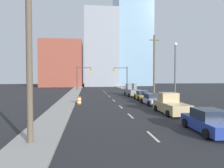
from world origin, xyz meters
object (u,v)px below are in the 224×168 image
object	(u,v)px
traffic_signal_left	(81,75)
sedan_blue	(209,122)
traffic_signal_right	(123,75)
utility_pole_right_mid	(154,66)
street_lamp	(175,69)
traffic_barrel	(79,100)
sedan_silver	(152,99)
pickup_truck_tan	(171,105)
pickup_truck_gray	(132,91)
utility_pole_left_near	(29,55)
sedan_yellow	(143,96)

from	to	relation	value
traffic_signal_left	sedan_blue	xyz separation A→B (m)	(9.41, -43.02, -3.29)
traffic_signal_right	utility_pole_right_mid	world-z (taller)	utility_pole_right_mid
traffic_signal_right	street_lamp	xyz separation A→B (m)	(1.64, -29.99, 0.62)
traffic_barrel	sedan_silver	size ratio (longest dim) A/B	0.20
traffic_signal_left	street_lamp	world-z (taller)	street_lamp
sedan_blue	traffic_signal_left	bearing A→B (deg)	104.30
traffic_signal_right	pickup_truck_tan	bearing A→B (deg)	-91.90
street_lamp	pickup_truck_tan	world-z (taller)	street_lamp
sedan_silver	pickup_truck_gray	xyz separation A→B (m)	(-0.00, 12.50, 0.26)
street_lamp	pickup_truck_gray	xyz separation A→B (m)	(-2.70, 13.51, -3.69)
utility_pole_right_mid	utility_pole_left_near	bearing A→B (deg)	-121.29
traffic_signal_right	sedan_yellow	size ratio (longest dim) A/B	1.37
sedan_yellow	sedan_silver	bearing A→B (deg)	-90.52
utility_pole_left_near	utility_pole_right_mid	xyz separation A→B (m)	(13.97, 22.98, 0.51)
utility_pole_right_mid	pickup_truck_tan	xyz separation A→B (m)	(-2.75, -14.17, -4.50)
sedan_yellow	utility_pole_left_near	bearing A→B (deg)	-117.43
utility_pole_left_near	sedan_silver	world-z (taller)	utility_pole_left_near
utility_pole_right_mid	traffic_barrel	world-z (taller)	utility_pole_right_mid
utility_pole_right_mid	sedan_silver	size ratio (longest dim) A/B	2.20
sedan_blue	sedan_yellow	world-z (taller)	sedan_blue
traffic_signal_right	pickup_truck_tan	world-z (taller)	traffic_signal_right
sedan_blue	utility_pole_left_near	bearing A→B (deg)	-170.35
traffic_barrel	sedan_blue	distance (m)	17.94
utility_pole_left_near	utility_pole_right_mid	distance (m)	26.90
sedan_blue	pickup_truck_tan	bearing A→B (deg)	89.70
sedan_blue	traffic_barrel	bearing A→B (deg)	122.02
utility_pole_right_mid	pickup_truck_gray	size ratio (longest dim) A/B	1.69
sedan_blue	pickup_truck_gray	distance (m)	26.55
traffic_signal_right	sedan_yellow	bearing A→B (deg)	-92.12
sedan_yellow	pickup_truck_gray	world-z (taller)	pickup_truck_gray
traffic_signal_right	pickup_truck_tan	distance (m)	35.84
traffic_barrel	street_lamp	xyz separation A→B (m)	(12.09, -2.50, 4.13)
pickup_truck_tan	sedan_yellow	size ratio (longest dim) A/B	1.21
utility_pole_right_mid	sedan_silver	xyz separation A→B (m)	(-2.63, -7.46, -4.66)
utility_pole_right_mid	sedan_yellow	bearing A→B (deg)	-139.37
traffic_barrel	pickup_truck_tan	size ratio (longest dim) A/B	0.17
traffic_barrel	sedan_silver	xyz separation A→B (m)	(9.40, -1.48, 0.18)
traffic_signal_left	utility_pole_right_mid	distance (m)	24.89
sedan_yellow	pickup_truck_gray	xyz separation A→B (m)	(-0.19, 7.13, 0.26)
traffic_signal_left	pickup_truck_gray	size ratio (longest dim) A/B	1.01
traffic_signal_right	pickup_truck_gray	bearing A→B (deg)	-93.70
sedan_silver	traffic_signal_right	bearing A→B (deg)	84.92
traffic_signal_left	pickup_truck_tan	size ratio (longest dim) A/B	1.13
sedan_blue	sedan_silver	xyz separation A→B (m)	(0.41, 14.04, -0.04)
traffic_signal_left	traffic_signal_right	world-z (taller)	same
traffic_signal_right	sedan_silver	bearing A→B (deg)	-92.09
traffic_barrel	street_lamp	size ratio (longest dim) A/B	0.12
street_lamp	pickup_truck_gray	size ratio (longest dim) A/B	1.28
traffic_signal_right	street_lamp	distance (m)	30.04
traffic_signal_left	traffic_signal_right	bearing A→B (deg)	0.00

